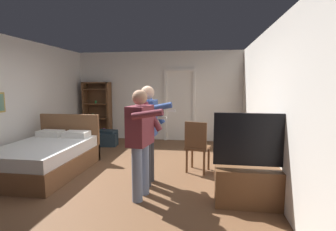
% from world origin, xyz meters
% --- Properties ---
extents(ground_plane, '(7.25, 7.25, 0.00)m').
position_xyz_m(ground_plane, '(0.00, 0.00, 0.00)').
color(ground_plane, brown).
extents(wall_back, '(5.16, 0.12, 2.64)m').
position_xyz_m(wall_back, '(0.00, 3.36, 1.32)').
color(wall_back, silver).
rests_on(wall_back, ground_plane).
extents(wall_right, '(0.12, 6.83, 2.64)m').
position_xyz_m(wall_right, '(2.52, 0.00, 1.32)').
color(wall_right, silver).
rests_on(wall_right, ground_plane).
extents(doorway_frame, '(0.93, 0.08, 2.13)m').
position_xyz_m(doorway_frame, '(0.65, 3.28, 1.22)').
color(doorway_frame, white).
rests_on(doorway_frame, ground_plane).
extents(bed, '(1.36, 2.00, 1.02)m').
position_xyz_m(bed, '(-1.58, 0.11, 0.30)').
color(bed, brown).
rests_on(bed, ground_plane).
extents(bookshelf, '(0.83, 0.32, 1.74)m').
position_xyz_m(bookshelf, '(-1.85, 3.13, 0.93)').
color(bookshelf, brown).
rests_on(bookshelf, ground_plane).
extents(tv_flatscreen, '(1.24, 0.40, 1.30)m').
position_xyz_m(tv_flatscreen, '(2.16, -0.73, 0.38)').
color(tv_flatscreen, brown).
rests_on(tv_flatscreen, ground_plane).
extents(side_table, '(0.59, 0.59, 0.70)m').
position_xyz_m(side_table, '(1.89, 0.35, 0.47)').
color(side_table, brown).
rests_on(side_table, ground_plane).
extents(laptop, '(0.40, 0.41, 0.15)m').
position_xyz_m(laptop, '(1.85, 0.31, 0.75)').
color(laptop, black).
rests_on(laptop, side_table).
extents(bottle_on_table, '(0.06, 0.06, 0.28)m').
position_xyz_m(bottle_on_table, '(2.03, 0.27, 0.82)').
color(bottle_on_table, '#302A0D').
rests_on(bottle_on_table, side_table).
extents(wooden_chair, '(0.51, 0.51, 0.99)m').
position_xyz_m(wooden_chair, '(1.27, 0.51, 0.54)').
color(wooden_chair, brown).
rests_on(wooden_chair, ground_plane).
extents(person_blue_shirt, '(0.61, 0.69, 1.61)m').
position_xyz_m(person_blue_shirt, '(0.49, -0.72, 0.94)').
color(person_blue_shirt, slate).
rests_on(person_blue_shirt, ground_plane).
extents(person_striped_shirt, '(0.63, 0.55, 1.66)m').
position_xyz_m(person_striped_shirt, '(0.48, -0.16, 0.95)').
color(person_striped_shirt, '#333338').
rests_on(person_striped_shirt, ground_plane).
extents(suitcase_dark, '(0.63, 0.36, 0.35)m').
position_xyz_m(suitcase_dark, '(-1.28, 2.25, 0.18)').
color(suitcase_dark, '#1E2D38').
rests_on(suitcase_dark, ground_plane).
extents(suitcase_small, '(0.58, 0.38, 0.43)m').
position_xyz_m(suitcase_small, '(-1.27, 2.36, 0.21)').
color(suitcase_small, '#1E2D38').
rests_on(suitcase_small, ground_plane).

